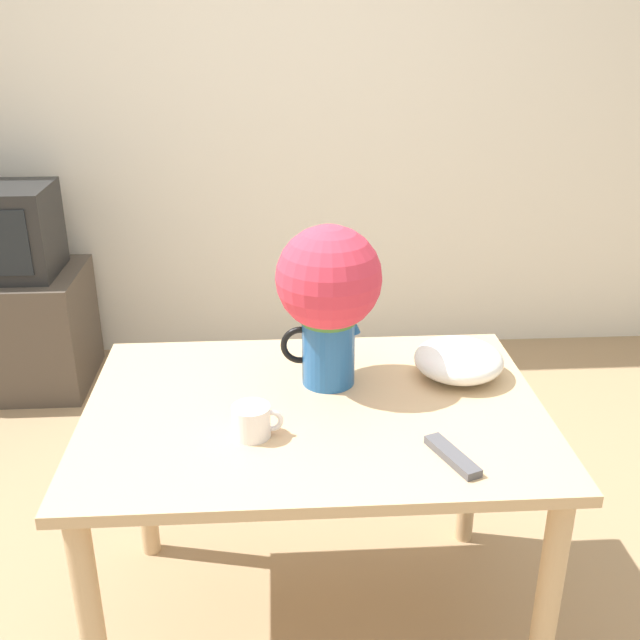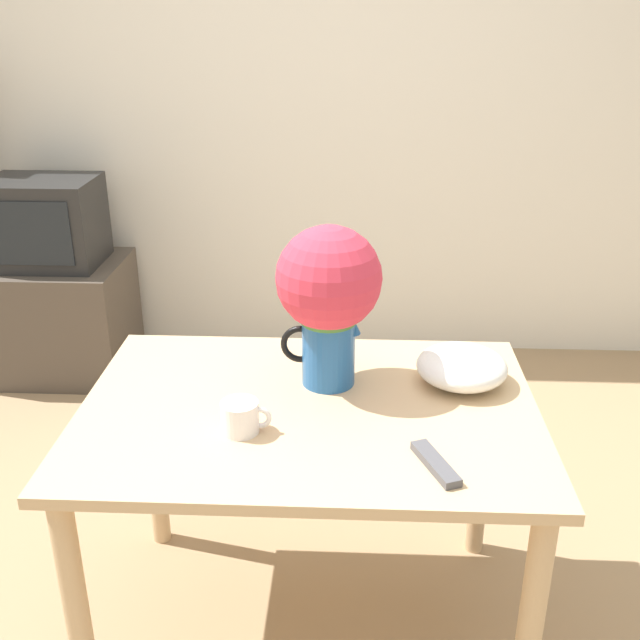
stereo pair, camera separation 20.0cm
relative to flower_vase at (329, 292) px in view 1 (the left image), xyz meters
The scene contains 8 objects.
ground_plane 1.04m from the flower_vase, 140.64° to the right, with size 12.00×12.00×0.00m, color #9E7F5B.
wall_back 1.90m from the flower_vase, 94.36° to the left, with size 8.00×0.05×2.60m.
table 0.40m from the flower_vase, 108.79° to the right, with size 1.20×0.85×0.75m.
flower_vase is the anchor object (origin of this frame).
coffee_mug 0.41m from the flower_vase, 127.19° to the right, with size 0.12×0.09×0.08m.
white_bowl 0.43m from the flower_vase, ahead, with size 0.25×0.25×0.10m.
remote_control 0.54m from the flower_vase, 57.15° to the right, with size 0.10×0.18×0.02m.
tv_stand 2.17m from the flower_vase, 132.81° to the left, with size 0.67×0.53×0.57m.
Camera 1 is at (0.01, -1.72, 1.73)m, focal length 42.00 mm.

